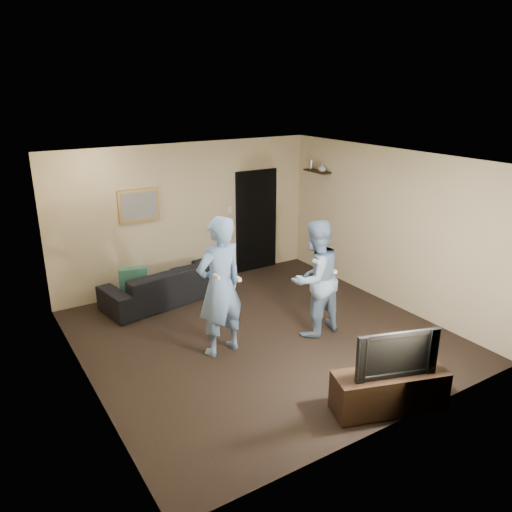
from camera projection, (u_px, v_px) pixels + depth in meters
ground at (262, 335)px, 7.45m from camera, size 5.00×5.00×0.00m
ceiling at (262, 160)px, 6.60m from camera, size 5.00×5.00×0.04m
wall_back at (188, 215)px, 9.03m from camera, size 5.00×0.04×2.60m
wall_front at (395, 320)px, 5.02m from camera, size 5.00×0.04×2.60m
wall_left at (80, 290)px, 5.77m from camera, size 0.04×5.00×2.60m
wall_right at (389, 227)px, 8.28m from camera, size 0.04×5.00×2.60m
sofa at (165, 284)px, 8.56m from camera, size 2.25×1.17×0.63m
throw_pillow at (133, 281)px, 8.22m from camera, size 0.46×0.22×0.44m
painting_frame at (139, 206)px, 8.46m from camera, size 0.72×0.05×0.57m
painting_canvas at (139, 206)px, 8.44m from camera, size 0.62×0.01×0.47m
doorway at (256, 221)px, 9.83m from camera, size 0.90×0.06×2.00m
light_switch at (229, 210)px, 9.44m from camera, size 0.08×0.02×0.12m
wall_shelf at (317, 171)px, 9.44m from camera, size 0.20×0.60×0.03m
shelf_vase at (322, 167)px, 9.29m from camera, size 0.18×0.18×0.15m
shelf_figurine at (311, 164)px, 9.56m from camera, size 0.06×0.06×0.18m
tv_console at (389, 390)px, 5.68m from camera, size 1.37×0.81×0.47m
television at (393, 351)px, 5.51m from camera, size 0.95×0.42×0.55m
wii_player_left at (220, 287)px, 6.69m from camera, size 0.77×0.57×1.96m
wii_player_right at (315, 278)px, 7.26m from camera, size 0.93×0.77×1.75m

